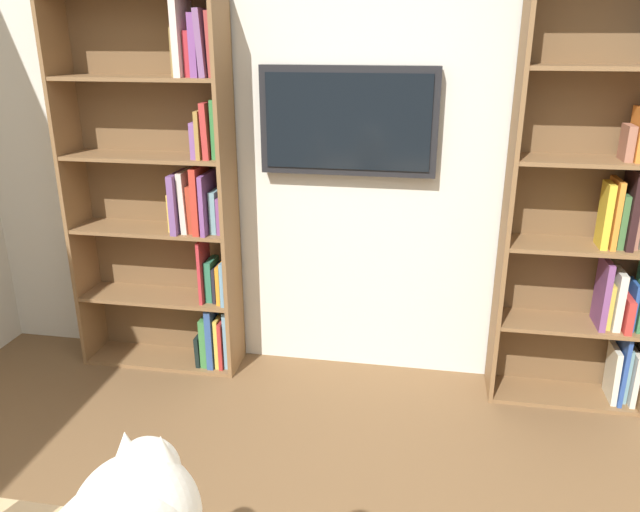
{
  "coord_description": "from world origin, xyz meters",
  "views": [
    {
      "loc": [
        -0.35,
        1.02,
        1.84
      ],
      "look_at": [
        0.03,
        -1.17,
        1.04
      ],
      "focal_mm": 34.56,
      "sensor_mm": 36.0,
      "label": 1
    }
  ],
  "objects": [
    {
      "name": "wall_back",
      "position": [
        0.0,
        -2.23,
        1.35
      ],
      "size": [
        4.52,
        0.06,
        2.7
      ],
      "primitive_type": "cube",
      "color": "silver",
      "rests_on": "ground"
    },
    {
      "name": "bookshelf_left",
      "position": [
        -1.22,
        -2.06,
        1.05
      ],
      "size": [
        0.77,
        0.28,
        2.14
      ],
      "color": "brown",
      "rests_on": "ground"
    },
    {
      "name": "bookshelf_right",
      "position": [
        1.02,
        -2.06,
        1.01
      ],
      "size": [
        0.92,
        0.28,
        2.05
      ],
      "color": "brown",
      "rests_on": "ground"
    },
    {
      "name": "wall_mounted_tv",
      "position": [
        0.06,
        -2.15,
        1.42
      ],
      "size": [
        0.91,
        0.07,
        0.55
      ],
      "color": "black"
    }
  ]
}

